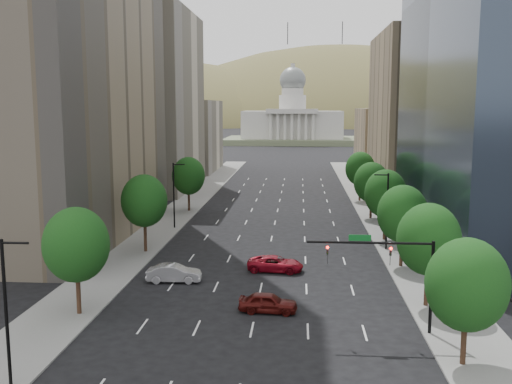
% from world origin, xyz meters
% --- Properties ---
extents(sidewalk_left, '(6.00, 200.00, 0.15)m').
position_xyz_m(sidewalk_left, '(-15.50, 60.00, 0.07)').
color(sidewalk_left, slate).
rests_on(sidewalk_left, ground).
extents(sidewalk_right, '(6.00, 200.00, 0.15)m').
position_xyz_m(sidewalk_right, '(15.50, 60.00, 0.07)').
color(sidewalk_right, slate).
rests_on(sidewalk_right, ground).
extents(midrise_cream_left, '(14.00, 30.00, 35.00)m').
position_xyz_m(midrise_cream_left, '(-25.00, 103.00, 17.50)').
color(midrise_cream_left, beige).
rests_on(midrise_cream_left, ground).
extents(filler_left, '(14.00, 26.00, 18.00)m').
position_xyz_m(filler_left, '(-25.00, 136.00, 9.00)').
color(filler_left, beige).
rests_on(filler_left, ground).
extents(parking_tan_right, '(14.00, 30.00, 30.00)m').
position_xyz_m(parking_tan_right, '(25.00, 100.00, 15.00)').
color(parking_tan_right, '#8C7759').
rests_on(parking_tan_right, ground).
extents(filler_right, '(14.00, 26.00, 16.00)m').
position_xyz_m(filler_right, '(25.00, 133.00, 8.00)').
color(filler_right, '#8C7759').
rests_on(filler_right, ground).
extents(tree_right_0, '(5.20, 5.20, 8.39)m').
position_xyz_m(tree_right_0, '(14.00, 25.00, 5.39)').
color(tree_right_0, '#382316').
rests_on(tree_right_0, ground).
extents(tree_right_1, '(5.20, 5.20, 8.75)m').
position_xyz_m(tree_right_1, '(14.00, 36.00, 5.75)').
color(tree_right_1, '#382316').
rests_on(tree_right_1, ground).
extents(tree_right_2, '(5.20, 5.20, 8.61)m').
position_xyz_m(tree_right_2, '(14.00, 48.00, 5.60)').
color(tree_right_2, '#382316').
rests_on(tree_right_2, ground).
extents(tree_right_3, '(5.20, 5.20, 8.89)m').
position_xyz_m(tree_right_3, '(14.00, 60.00, 5.89)').
color(tree_right_3, '#382316').
rests_on(tree_right_3, ground).
extents(tree_right_4, '(5.20, 5.20, 8.46)m').
position_xyz_m(tree_right_4, '(14.00, 74.00, 5.46)').
color(tree_right_4, '#382316').
rests_on(tree_right_4, ground).
extents(tree_right_5, '(5.20, 5.20, 8.75)m').
position_xyz_m(tree_right_5, '(14.00, 90.00, 5.75)').
color(tree_right_5, '#382316').
rests_on(tree_right_5, ground).
extents(tree_left_0, '(5.20, 5.20, 8.75)m').
position_xyz_m(tree_left_0, '(-14.00, 32.00, 5.75)').
color(tree_left_0, '#382316').
rests_on(tree_left_0, ground).
extents(tree_left_1, '(5.20, 5.20, 8.97)m').
position_xyz_m(tree_left_1, '(-14.00, 52.00, 5.96)').
color(tree_left_1, '#382316').
rests_on(tree_left_1, ground).
extents(tree_left_2, '(5.20, 5.20, 8.68)m').
position_xyz_m(tree_left_2, '(-14.00, 78.00, 5.68)').
color(tree_left_2, '#382316').
rests_on(tree_left_2, ground).
extents(streetlight_rn, '(1.70, 0.20, 9.00)m').
position_xyz_m(streetlight_rn, '(13.44, 55.00, 4.84)').
color(streetlight_rn, black).
rests_on(streetlight_rn, ground).
extents(streetlight_ls, '(1.70, 0.20, 9.00)m').
position_xyz_m(streetlight_ls, '(-13.44, 20.00, 4.84)').
color(streetlight_ls, black).
rests_on(streetlight_ls, ground).
extents(streetlight_ln, '(1.70, 0.20, 9.00)m').
position_xyz_m(streetlight_ln, '(-13.44, 65.00, 4.84)').
color(streetlight_ln, black).
rests_on(streetlight_ln, ground).
extents(traffic_signal, '(9.12, 0.40, 7.38)m').
position_xyz_m(traffic_signal, '(10.53, 30.00, 5.17)').
color(traffic_signal, black).
rests_on(traffic_signal, ground).
extents(capitol, '(60.00, 40.00, 35.20)m').
position_xyz_m(capitol, '(0.00, 249.71, 8.58)').
color(capitol, '#596647').
rests_on(capitol, ground).
extents(foothills, '(720.00, 413.00, 263.00)m').
position_xyz_m(foothills, '(34.67, 599.39, -37.78)').
color(foothills, olive).
rests_on(foothills, ground).
extents(car_maroon, '(4.85, 2.18, 1.62)m').
position_xyz_m(car_maroon, '(1.00, 33.77, 0.81)').
color(car_maroon, '#470E0B').
rests_on(car_maroon, ground).
extents(car_silver, '(5.26, 2.12, 1.70)m').
position_xyz_m(car_silver, '(-8.34, 41.23, 0.85)').
color(car_silver, '#9F9FA4').
rests_on(car_silver, ground).
extents(car_red_far, '(5.81, 3.04, 1.56)m').
position_xyz_m(car_red_far, '(1.09, 45.51, 0.78)').
color(car_red_far, maroon).
rests_on(car_red_far, ground).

